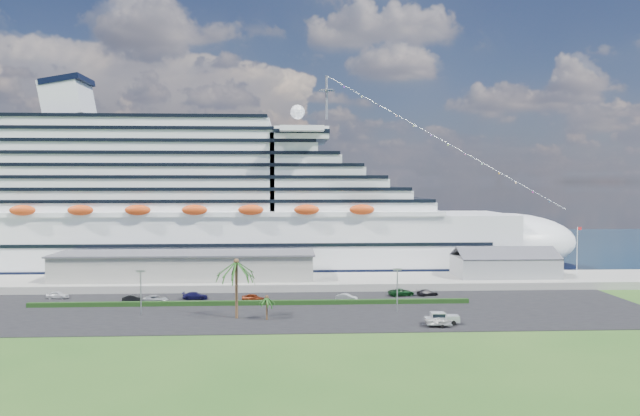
{
  "coord_description": "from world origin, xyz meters",
  "views": [
    {
      "loc": [
        -0.62,
        -108.4,
        24.79
      ],
      "look_at": [
        6.45,
        30.0,
        18.98
      ],
      "focal_mm": 35.0,
      "sensor_mm": 36.0,
      "label": 1
    }
  ],
  "objects": [
    {
      "name": "parked_car_4",
      "position": [
        -7.9,
        19.74,
        0.91
      ],
      "size": [
        4.99,
        3.34,
        1.58
      ],
      "primitive_type": "imported",
      "rotation": [
        0.0,
        0.0,
        1.22
      ],
      "color": "maroon",
      "rests_on": "asphalt_lot"
    },
    {
      "name": "parked_car_0",
      "position": [
        -49.4,
        25.0,
        0.91
      ],
      "size": [
        4.83,
        2.5,
        1.57
      ],
      "primitive_type": "imported",
      "rotation": [
        0.0,
        0.0,
        1.43
      ],
      "color": "silver",
      "rests_on": "asphalt_lot"
    },
    {
      "name": "palm_tall",
      "position": [
        -10.0,
        4.0,
        9.2
      ],
      "size": [
        8.82,
        8.82,
        11.13
      ],
      "color": "#47301E",
      "rests_on": "ground"
    },
    {
      "name": "port_shed",
      "position": [
        52.0,
        40.0,
        4.4
      ],
      "size": [
        24.0,
        12.31,
        7.37
      ],
      "color": "gray",
      "rests_on": "wharf"
    },
    {
      "name": "parked_car_1",
      "position": [
        -32.83,
        21.0,
        0.78
      ],
      "size": [
        4.2,
        2.03,
        1.33
      ],
      "primitive_type": "imported",
      "rotation": [
        0.0,
        0.0,
        1.73
      ],
      "color": "black",
      "rests_on": "asphalt_lot"
    },
    {
      "name": "parked_car_2",
      "position": [
        -27.77,
        19.81,
        0.83
      ],
      "size": [
        5.46,
        3.2,
        1.43
      ],
      "primitive_type": "imported",
      "rotation": [
        0.0,
        0.0,
        1.4
      ],
      "color": "#A3A7AC",
      "rests_on": "asphalt_lot"
    },
    {
      "name": "hedge",
      "position": [
        -8.0,
        16.0,
        0.57
      ],
      "size": [
        88.0,
        1.1,
        0.9
      ],
      "primitive_type": "cube",
      "color": "black",
      "rests_on": "asphalt_lot"
    },
    {
      "name": "parked_car_3",
      "position": [
        -20.2,
        22.75,
        0.88
      ],
      "size": [
        5.3,
        2.25,
        1.53
      ],
      "primitive_type": "imported",
      "rotation": [
        0.0,
        0.0,
        1.55
      ],
      "color": "#13113D",
      "rests_on": "asphalt_lot"
    },
    {
      "name": "parked_car_7",
      "position": [
        29.48,
        24.36,
        0.81
      ],
      "size": [
        5.09,
        3.1,
        1.38
      ],
      "primitive_type": "imported",
      "rotation": [
        0.0,
        0.0,
        1.83
      ],
      "color": "black",
      "rests_on": "asphalt_lot"
    },
    {
      "name": "asphalt_lot",
      "position": [
        0.0,
        11.0,
        0.06
      ],
      "size": [
        140.0,
        38.0,
        0.12
      ],
      "primitive_type": "cube",
      "color": "black",
      "rests_on": "ground"
    },
    {
      "name": "parked_car_6",
      "position": [
        23.82,
        24.53,
        0.9
      ],
      "size": [
        6.03,
        3.7,
        1.56
      ],
      "primitive_type": "imported",
      "rotation": [
        0.0,
        0.0,
        1.78
      ],
      "color": "black",
      "rests_on": "asphalt_lot"
    },
    {
      "name": "pickup_truck",
      "position": [
        25.84,
        -2.64,
        1.26
      ],
      "size": [
        5.92,
        2.37,
        2.08
      ],
      "color": "black",
      "rests_on": "asphalt_lot"
    },
    {
      "name": "wharf",
      "position": [
        0.0,
        40.0,
        0.9
      ],
      "size": [
        240.0,
        20.0,
        1.8
      ],
      "primitive_type": "cube",
      "color": "gray",
      "rests_on": "ground"
    },
    {
      "name": "water",
      "position": [
        0.0,
        130.0,
        0.01
      ],
      "size": [
        420.0,
        160.0,
        0.02
      ],
      "primitive_type": "cube",
      "color": "#0B1F32",
      "rests_on": "ground"
    },
    {
      "name": "flagpole",
      "position": [
        70.04,
        40.0,
        8.27
      ],
      "size": [
        1.08,
        0.16,
        12.0
      ],
      "color": "silver",
      "rests_on": "wharf"
    },
    {
      "name": "lamp_post_left",
      "position": [
        -28.0,
        8.0,
        5.34
      ],
      "size": [
        1.6,
        0.35,
        8.27
      ],
      "color": "gray",
      "rests_on": "asphalt_lot"
    },
    {
      "name": "lamp_post_right",
      "position": [
        20.0,
        8.0,
        5.34
      ],
      "size": [
        1.6,
        0.35,
        8.27
      ],
      "color": "gray",
      "rests_on": "asphalt_lot"
    },
    {
      "name": "parked_car_5",
      "position": [
        11.44,
        19.27,
        0.85
      ],
      "size": [
        4.69,
        3.08,
        1.46
      ],
      "primitive_type": "imported",
      "rotation": [
        0.0,
        0.0,
        1.19
      ],
      "color": "#939599",
      "rests_on": "asphalt_lot"
    },
    {
      "name": "terminal_building",
      "position": [
        -25.0,
        40.0,
        5.01
      ],
      "size": [
        61.0,
        15.0,
        6.3
      ],
      "color": "gray",
      "rests_on": "wharf"
    },
    {
      "name": "palm_short",
      "position": [
        -4.5,
        2.5,
        3.67
      ],
      "size": [
        3.53,
        3.53,
        4.56
      ],
      "color": "#47301E",
      "rests_on": "ground"
    },
    {
      "name": "cruise_ship",
      "position": [
        -21.53,
        64.0,
        16.69
      ],
      "size": [
        191.0,
        38.0,
        54.0
      ],
      "color": "silver",
      "rests_on": "ground"
    },
    {
      "name": "boat_trailer",
      "position": [
        24.94,
        -4.75,
        1.13
      ],
      "size": [
        5.43,
        3.76,
        1.53
      ],
      "color": "gray",
      "rests_on": "asphalt_lot"
    },
    {
      "name": "ground",
      "position": [
        0.0,
        0.0,
        0.0
      ],
      "size": [
        420.0,
        420.0,
        0.0
      ],
      "primitive_type": "plane",
      "color": "#26501A",
      "rests_on": "ground"
    }
  ]
}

